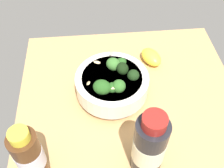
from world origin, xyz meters
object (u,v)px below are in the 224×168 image
(lemon_wedge, at_px, (151,57))
(bottle_tall, at_px, (149,146))
(bowl_of_broccoli, at_px, (112,83))
(bottle_short, at_px, (30,156))

(lemon_wedge, bearing_deg, bottle_tall, 77.15)
(bowl_of_broccoli, xyz_separation_m, bottle_short, (0.18, 0.19, 0.03))
(bowl_of_broccoli, height_order, bottle_tall, bottle_tall)
(lemon_wedge, distance_m, bottle_short, 0.43)
(bottle_tall, relative_size, bottle_short, 1.12)
(lemon_wedge, distance_m, bottle_tall, 0.33)
(bowl_of_broccoli, relative_size, bottle_short, 1.13)
(bowl_of_broccoli, bearing_deg, bottle_tall, 104.51)
(bottle_tall, bearing_deg, lemon_wedge, -102.85)
(bowl_of_broccoli, height_order, bottle_short, bottle_short)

